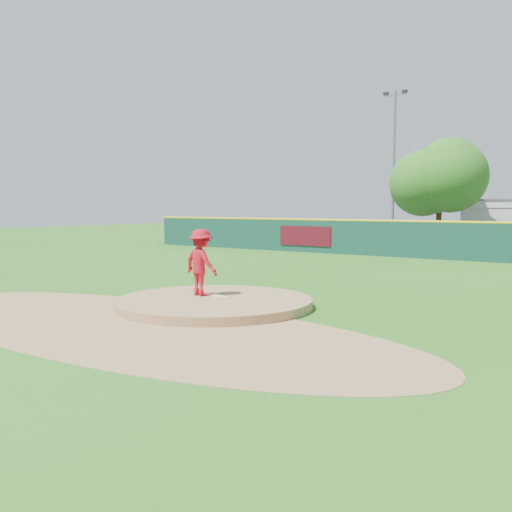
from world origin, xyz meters
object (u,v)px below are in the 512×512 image
Objects in this scene: playground_slide at (269,231)px; deciduous_tree at (440,179)px; light_pole_left at (394,161)px; pitcher at (201,262)px.

playground_slide is 13.37m from deciduous_tree.
light_pole_left is (8.83, 2.85, 5.17)m from playground_slide.
deciduous_tree reaches higher than playground_slide.
pitcher is at bearing -78.70° from light_pole_left.
deciduous_tree is 0.67× the size of light_pole_left.
deciduous_tree is at bearing 3.79° from playground_slide.
light_pole_left reaches higher than playground_slide.
pitcher is at bearing -59.37° from playground_slide.
playground_slide is 0.29× the size of light_pole_left.
deciduous_tree is at bearing -77.65° from pitcher.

